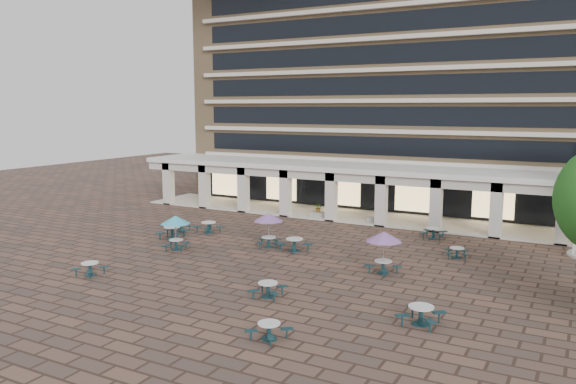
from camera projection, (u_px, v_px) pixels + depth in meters
name	position (u px, v px, depth m)	size (l,w,h in m)	color
ground	(280.00, 260.00, 33.87)	(120.00, 120.00, 0.00)	brown
apartment_building	(408.00, 71.00, 54.17)	(40.00, 15.50, 25.20)	tan
retail_arcade	(367.00, 182.00, 46.31)	(42.00, 6.60, 4.40)	white
picnic_table_1	(90.00, 268.00, 30.78)	(1.59, 1.59, 0.71)	#123336
picnic_table_2	(269.00, 329.00, 22.23)	(1.72, 1.72, 0.69)	#123336
picnic_table_3	(421.00, 314.00, 23.74)	(1.93, 1.93, 0.82)	#123336
picnic_table_4	(175.00, 221.00, 35.99)	(1.94, 1.94, 2.24)	#123336
picnic_table_5	(172.00, 231.00, 39.35)	(2.26, 2.26, 0.86)	#123336
picnic_table_6	(268.00, 219.00, 36.64)	(1.98, 1.98, 2.28)	#123336
picnic_table_7	(268.00, 288.00, 27.21)	(1.80, 1.80, 0.73)	#123336
picnic_table_8	(181.00, 226.00, 41.57)	(1.61, 1.61, 0.66)	#123336
picnic_table_9	(294.00, 244.00, 35.91)	(2.25, 2.25, 0.83)	#123336
picnic_table_10	(457.00, 252.00, 34.27)	(1.68, 1.68, 0.65)	#123336
picnic_table_11	(384.00, 238.00, 30.87)	(2.04, 2.04, 2.36)	#123336
picnic_table_12	(209.00, 226.00, 41.19)	(2.14, 2.14, 0.80)	#123336
picnic_table_13	(433.00, 232.00, 39.33)	(1.77, 1.77, 0.77)	#123336
planter_left	(318.00, 212.00, 46.66)	(1.50, 0.87, 1.31)	#9A9A94
planter_right	(377.00, 218.00, 44.26)	(1.50, 0.60, 1.19)	#9A9A94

